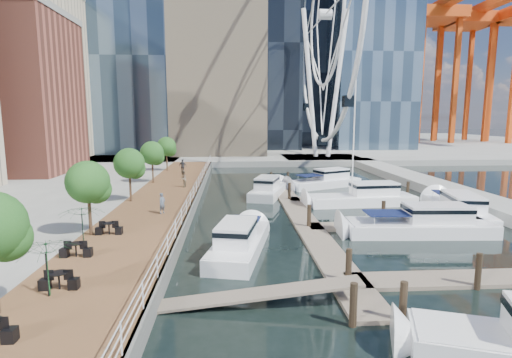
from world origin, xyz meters
The scene contains 18 objects.
ground centered at (0.00, 0.00, 0.00)m, with size 520.00×520.00×0.00m, color black.
boardwalk centered at (-9.00, 15.00, 0.50)m, with size 6.00×60.00×1.00m, color brown.
seawall centered at (-6.00, 15.00, 0.50)m, with size 0.25×60.00×1.00m, color #595954.
land_far centered at (0.00, 102.00, 0.50)m, with size 200.00×114.00×1.00m, color gray.
breakwater centered at (20.00, 20.00, 0.50)m, with size 4.00×60.00×1.00m, color gray.
pier centered at (14.00, 52.00, 0.50)m, with size 14.00×12.00×1.00m, color gray.
railing centered at (-6.10, 15.00, 1.52)m, with size 0.10×60.00×1.05m, color white, non-canonical shape.
floating_docks centered at (7.97, 9.98, 0.49)m, with size 16.00×34.00×2.60m.
ferris_wheel centered at (14.00, 52.00, 25.92)m, with size 5.80×45.60×47.80m.
port_cranes centered at (67.67, 95.67, 20.00)m, with size 40.00×52.00×38.00m.
street_trees centered at (-11.40, 14.00, 4.29)m, with size 2.60×42.60×4.60m.
cafe_tables centered at (-10.40, -2.00, 1.37)m, with size 2.50×13.70×0.74m.
yacht_foreground centered at (10.43, 6.04, 0.00)m, with size 3.00×11.18×2.15m, color silver, non-canonical shape.
pedestrian_near centered at (-7.93, 9.32, 1.79)m, with size 0.57×0.38×1.57m, color #505B6B.
pedestrian_mid centered at (-7.71, 20.80, 1.88)m, with size 0.86×0.67×1.76m, color #7B6A55.
pedestrian_far centered at (-8.95, 31.24, 1.93)m, with size 1.09×0.45×1.85m, color #32363F.
moored_yachts centered at (8.34, 13.88, 0.00)m, with size 22.97×40.21×11.50m.
cafe_seating centered at (-10.81, -3.75, 2.12)m, with size 3.91×13.51×2.33m.
Camera 1 is at (-2.73, -20.40, 8.16)m, focal length 28.00 mm.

